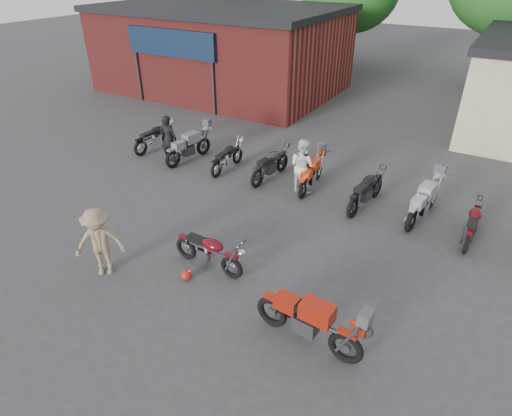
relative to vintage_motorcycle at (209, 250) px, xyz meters
The scene contains 17 objects.
ground 0.77m from the vintage_motorcycle, 74.07° to the right, with size 90.00×90.00×0.00m, color #373739.
brick_building 16.19m from the vintage_motorcycle, 123.30° to the left, with size 12.00×8.00×4.00m, color maroon.
tree_1 22.24m from the vintage_motorcycle, 102.73° to the left, with size 5.92×5.92×7.40m, color #16551E, non-canonical shape.
vintage_motorcycle is the anchor object (origin of this frame).
sportbike 3.11m from the vintage_motorcycle, 16.73° to the right, with size 2.18×0.72×1.27m, color #9F1D0D, non-canonical shape.
helmet 0.77m from the vintage_motorcycle, 110.73° to the right, with size 0.26×0.26×0.24m, color #B01712.
person_dark 6.53m from the vintage_motorcycle, 138.69° to the left, with size 0.62×0.41×1.70m, color black.
person_light 4.69m from the vintage_motorcycle, 88.10° to the left, with size 0.83×0.65×1.72m, color silver.
person_tan 2.47m from the vintage_motorcycle, 145.53° to the right, with size 1.11×0.64×1.72m, color #857052.
row_bike_0 7.76m from the vintage_motorcycle, 141.47° to the left, with size 1.91×0.63×1.11m, color black, non-canonical shape.
row_bike_1 6.36m from the vintage_motorcycle, 132.55° to the left, with size 2.09×0.69×1.21m, color gray, non-canonical shape.
row_bike_2 5.46m from the vintage_motorcycle, 119.47° to the left, with size 1.81×0.60×1.05m, color black, non-canonical shape.
row_bike_3 5.03m from the vintage_motorcycle, 102.33° to the left, with size 2.03×0.67×1.18m, color #272729, non-canonical shape.
row_bike_4 4.98m from the vintage_motorcycle, 85.89° to the left, with size 1.93×0.64×1.12m, color #B8320F, non-canonical shape.
row_bike_5 5.23m from the vintage_motorcycle, 64.82° to the left, with size 2.08×0.69×1.21m, color black, non-canonical shape.
row_bike_6 6.18m from the vintage_motorcycle, 51.91° to the left, with size 2.13×0.70×1.24m, color #92959F, non-canonical shape.
row_bike_7 6.81m from the vintage_motorcycle, 41.08° to the left, with size 1.85×0.61×1.07m, color #4B090E, non-canonical shape.
Camera 1 is at (4.91, -5.85, 6.45)m, focal length 30.00 mm.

